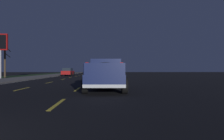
{
  "coord_description": "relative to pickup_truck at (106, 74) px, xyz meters",
  "views": [
    {
      "loc": [
        -2.79,
        -3.39,
        1.21
      ],
      "look_at": [
        10.54,
        -3.93,
        1.19
      ],
      "focal_mm": 32.09,
      "sensor_mm": 36.0,
      "label": 1
    }
  ],
  "objects": [
    {
      "name": "ground",
      "position": [
        17.84,
        3.5,
        -0.98
      ],
      "size": [
        144.0,
        144.0,
        0.0
      ],
      "primitive_type": "plane",
      "color": "black"
    },
    {
      "name": "sidewalk_shoulder",
      "position": [
        17.84,
        10.95,
        -0.92
      ],
      "size": [
        108.0,
        4.0,
        0.12
      ],
      "primitive_type": "cube",
      "color": "slate",
      "rests_on": "ground"
    },
    {
      "name": "lane_markings",
      "position": [
        20.89,
        6.53,
        -0.98
      ],
      "size": [
        108.0,
        7.04,
        0.01
      ],
      "color": "yellow",
      "rests_on": "ground"
    },
    {
      "name": "pickup_truck",
      "position": [
        0.0,
        0.0,
        0.0
      ],
      "size": [
        5.49,
        2.4,
        1.87
      ],
      "color": "#141E4C",
      "rests_on": "ground"
    },
    {
      "name": "sedan_white",
      "position": [
        8.9,
        0.09,
        -0.2
      ],
      "size": [
        4.43,
        2.07,
        1.54
      ],
      "color": "silver",
      "rests_on": "ground"
    },
    {
      "name": "sedan_red",
      "position": [
        28.08,
        7.25,
        -0.2
      ],
      "size": [
        4.44,
        2.09,
        1.54
      ],
      "color": "maroon",
      "rests_on": "ground"
    },
    {
      "name": "gas_price_sign",
      "position": [
        15.26,
        13.9,
        3.48
      ],
      "size": [
        0.27,
        1.9,
        6.01
      ],
      "color": "#99999E",
      "rests_on": "ground"
    },
    {
      "name": "bare_tree_far",
      "position": [
        19.87,
        15.53,
        1.68
      ],
      "size": [
        1.21,
        1.53,
        5.02
      ],
      "color": "#423323",
      "rests_on": "ground"
    }
  ]
}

